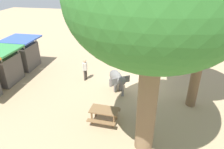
# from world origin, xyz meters

# --- Properties ---
(ground_plane) EXTENTS (60.00, 60.00, 0.00)m
(ground_plane) POSITION_xyz_m (0.00, 0.00, 0.00)
(ground_plane) COLOR tan
(elephant) EXTENTS (1.80, 1.67, 1.31)m
(elephant) POSITION_xyz_m (-1.07, 1.19, 0.84)
(elephant) COLOR slate
(elephant) RESTS_ON ground_plane
(person_handler) EXTENTS (0.49, 0.32, 1.62)m
(person_handler) POSITION_xyz_m (-0.13, 3.72, 0.95)
(person_handler) COLOR #3F3833
(person_handler) RESTS_ON ground_plane
(shade_tree_secondary) EXTENTS (6.66, 6.10, 8.90)m
(shade_tree_secondary) POSITION_xyz_m (-5.91, -0.89, 6.47)
(shade_tree_secondary) COLOR brown
(shade_tree_secondary) RESTS_ON ground_plane
(wooden_bench) EXTENTS (0.58, 1.44, 0.88)m
(wooden_bench) POSITION_xyz_m (3.47, -0.16, 0.47)
(wooden_bench) COLOR brown
(wooden_bench) RESTS_ON ground_plane
(picnic_table_near) EXTENTS (1.56, 1.58, 0.78)m
(picnic_table_near) POSITION_xyz_m (5.67, -4.15, 0.59)
(picnic_table_near) COLOR olive
(picnic_table_near) RESTS_ON ground_plane
(picnic_table_far) EXTENTS (1.56, 1.58, 0.78)m
(picnic_table_far) POSITION_xyz_m (-4.54, 1.29, 0.59)
(picnic_table_far) COLOR brown
(picnic_table_far) RESTS_ON ground_plane
(market_stall_green) EXTENTS (2.50, 2.50, 2.52)m
(market_stall_green) POSITION_xyz_m (-1.50, 9.40, 1.14)
(market_stall_green) COLOR #59514C
(market_stall_green) RESTS_ON ground_plane
(market_stall_blue) EXTENTS (2.50, 2.50, 2.52)m
(market_stall_blue) POSITION_xyz_m (1.10, 9.40, 1.14)
(market_stall_blue) COLOR #59514C
(market_stall_blue) RESTS_ON ground_plane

